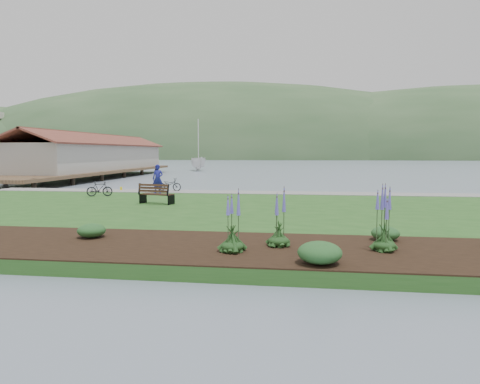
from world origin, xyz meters
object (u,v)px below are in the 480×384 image
object	(u,v)px
bicycle_a	(169,185)
park_bench	(156,194)
person	(158,176)
sailboat	(199,171)

from	to	relation	value
bicycle_a	park_bench	bearing A→B (deg)	-165.53
park_bench	person	xyz separation A→B (m)	(-1.84, 5.77, 0.57)
park_bench	sailboat	size ratio (longest dim) A/B	0.07
person	bicycle_a	distance (m)	1.72
park_bench	sailboat	bearing A→B (deg)	114.63
sailboat	park_bench	bearing A→B (deg)	-99.68
park_bench	sailboat	xyz separation A→B (m)	(-9.16, 48.01, -0.96)
bicycle_a	sailboat	size ratio (longest dim) A/B	0.06
person	bicycle_a	world-z (taller)	person
person	park_bench	bearing A→B (deg)	-75.32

